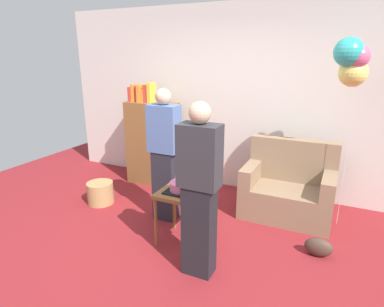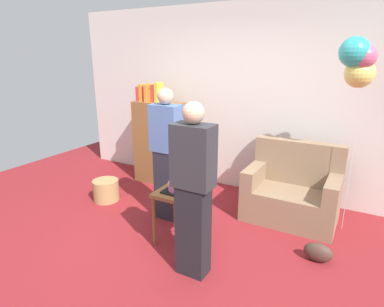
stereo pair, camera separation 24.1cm
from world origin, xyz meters
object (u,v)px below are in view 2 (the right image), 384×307
object	(u,v)px
birthday_cake	(180,187)
handbag	(318,252)
balloon_bunch	(359,63)
side_table	(181,199)
person_holding_cake	(193,191)
wicker_basket	(106,190)
person_blowing_candles	(167,155)
couch	(292,193)
bookshelf	(160,141)

from	to	relation	value
birthday_cake	handbag	size ratio (longest dim) A/B	1.14
balloon_bunch	birthday_cake	bearing A→B (deg)	-142.69
side_table	person_holding_cake	bearing A→B (deg)	-46.62
person_holding_cake	wicker_basket	size ratio (longest dim) A/B	4.53
person_blowing_candles	wicker_basket	bearing A→B (deg)	-168.54
side_table	birthday_cake	bearing A→B (deg)	-142.94
person_holding_cake	balloon_bunch	bearing A→B (deg)	-130.01
couch	birthday_cake	distance (m)	1.50
couch	side_table	world-z (taller)	couch
person_holding_cake	balloon_bunch	distance (m)	2.16
birthday_cake	person_blowing_candles	bearing A→B (deg)	137.85
couch	bookshelf	bearing A→B (deg)	174.55
wicker_basket	bookshelf	bearing A→B (deg)	74.90
bookshelf	person_blowing_candles	xyz separation A→B (m)	(0.78, -0.95, 0.15)
balloon_bunch	person_blowing_candles	bearing A→B (deg)	-159.01
birthday_cake	side_table	bearing A→B (deg)	37.06
side_table	handbag	xyz separation A→B (m)	(1.39, 0.35, -0.41)
couch	balloon_bunch	xyz separation A→B (m)	(0.53, -0.02, 1.57)
couch	person_blowing_candles	distance (m)	1.63
side_table	balloon_bunch	xyz separation A→B (m)	(1.47, 1.12, 1.41)
side_table	person_holding_cake	xyz separation A→B (m)	(0.38, -0.41, 0.33)
bookshelf	side_table	size ratio (longest dim) A/B	2.67
side_table	handbag	bearing A→B (deg)	13.93
wicker_basket	balloon_bunch	bearing A→B (deg)	14.37
birthday_cake	person_holding_cake	world-z (taller)	person_holding_cake
birthday_cake	balloon_bunch	size ratio (longest dim) A/B	0.15
birthday_cake	bookshelf	bearing A→B (deg)	132.01
person_holding_cake	wicker_basket	distance (m)	2.12
person_blowing_candles	wicker_basket	xyz separation A→B (m)	(-1.04, -0.02, -0.68)
wicker_basket	handbag	bearing A→B (deg)	-0.43
wicker_basket	balloon_bunch	world-z (taller)	balloon_bunch
bookshelf	balloon_bunch	size ratio (longest dim) A/B	0.73
couch	person_holding_cake	bearing A→B (deg)	-109.67
side_table	birthday_cake	xyz separation A→B (m)	(-0.00, -0.00, 0.14)
person_blowing_candles	balloon_bunch	bearing A→B (deg)	31.15
couch	handbag	size ratio (longest dim) A/B	3.93
wicker_basket	handbag	world-z (taller)	wicker_basket
wicker_basket	handbag	xyz separation A→B (m)	(2.87, -0.02, -0.05)
handbag	balloon_bunch	bearing A→B (deg)	84.37
side_table	person_holding_cake	distance (m)	0.65
couch	birthday_cake	world-z (taller)	couch
birthday_cake	handbag	bearing A→B (deg)	13.93
couch	person_blowing_candles	world-z (taller)	person_blowing_candles
couch	bookshelf	xyz separation A→B (m)	(-2.14, 0.20, 0.34)
balloon_bunch	handbag	bearing A→B (deg)	-95.63
person_blowing_candles	person_holding_cake	world-z (taller)	same
side_table	person_blowing_candles	bearing A→B (deg)	137.85
balloon_bunch	person_holding_cake	bearing A→B (deg)	-125.41
person_blowing_candles	wicker_basket	world-z (taller)	person_blowing_candles
side_table	couch	bearing A→B (deg)	50.52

